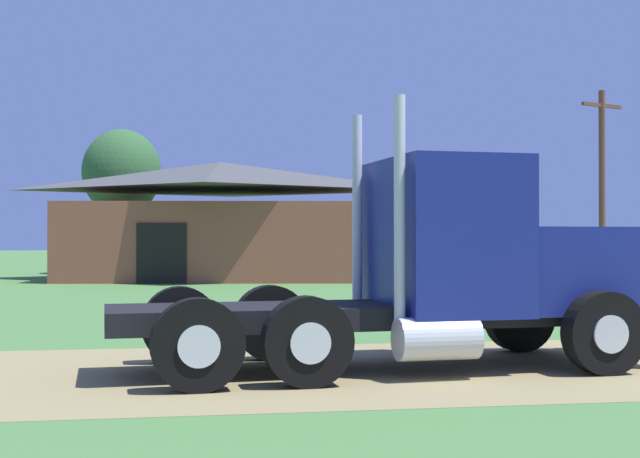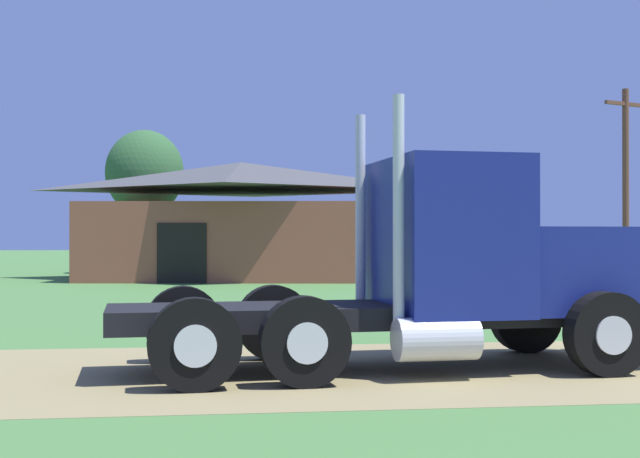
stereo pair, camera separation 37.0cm
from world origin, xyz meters
name	(u,v)px [view 2 (the right image)]	position (x,y,z in m)	size (l,w,h in m)	color
truck_foreground_white	(458,270)	(-4.39, 0.10, 1.28)	(7.38, 3.09, 3.43)	black
shed_building	(241,222)	(-6.34, 24.78, 2.29)	(13.34, 9.78, 4.74)	brown
utility_pole_near	(626,178)	(8.79, 21.89, 4.04)	(2.09, 0.96, 7.58)	brown
tree_mid	(145,173)	(-10.59, 30.09, 4.62)	(3.59, 3.59, 6.63)	#513823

